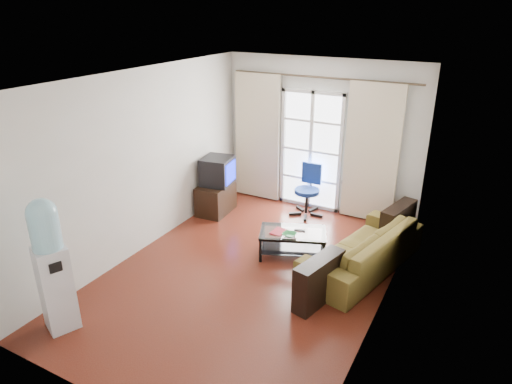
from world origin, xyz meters
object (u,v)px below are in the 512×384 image
Objects in this scene: sofa at (363,248)px; crt_tv at (216,171)px; coffee_table at (293,240)px; task_chair at (307,200)px; water_cooler at (51,263)px; tv_stand at (216,198)px.

sofa is 2.98m from crt_tv.
coffee_table is 1.50m from task_chair.
crt_tv reaches higher than task_chair.
water_cooler is at bearing -108.49° from task_chair.
crt_tv is at bearing 156.37° from coffee_table.
task_chair is 4.48m from water_cooler.
water_cooler reaches higher than task_chair.
coffee_table is (-1.02, -0.14, -0.06)m from sofa.
water_cooler is at bearing -121.56° from coffee_table.
task_chair is (-0.37, 1.46, 0.02)m from coffee_table.
coffee_table is at bearing -26.67° from tv_stand.
crt_tv is at bearing -157.35° from task_chair.
sofa is at bearing -22.15° from crt_tv.
sofa is 1.91m from task_chair.
coffee_table is 1.83× the size of crt_tv.
water_cooler reaches higher than crt_tv.
tv_stand is 0.79× the size of task_chair.
water_cooler reaches higher than coffee_table.
task_chair is 0.56× the size of water_cooler.
sofa is 2.49× the size of task_chair.
crt_tv is (-0.00, 0.05, 0.51)m from tv_stand.
sofa is at bearing 70.59° from water_cooler.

